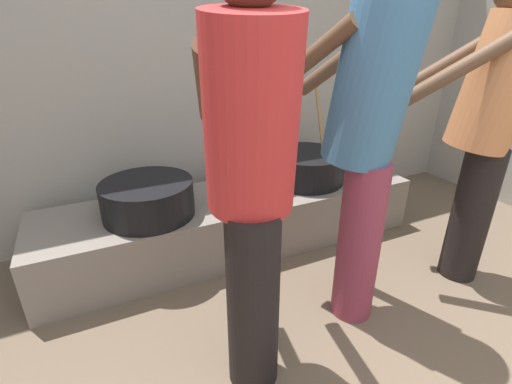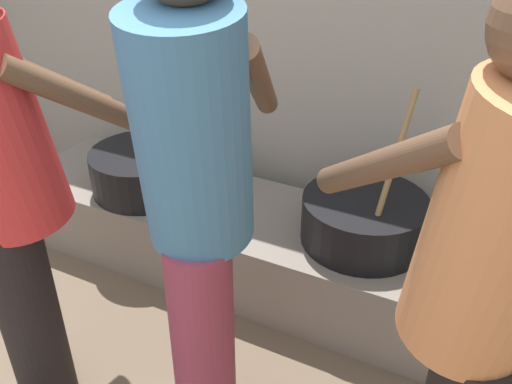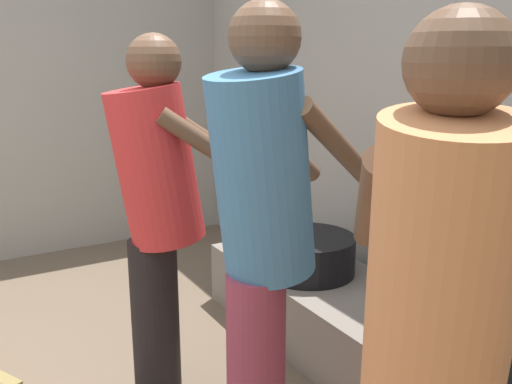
% 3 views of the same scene
% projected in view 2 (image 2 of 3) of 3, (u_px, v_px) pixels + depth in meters
% --- Properties ---
extents(block_enclosure_rear, '(5.22, 0.20, 2.23)m').
position_uv_depth(block_enclosure_rear, '(266.00, 14.00, 2.60)').
color(block_enclosure_rear, '#9E998E').
rests_on(block_enclosure_rear, ground_plane).
extents(hearth_ledge, '(2.39, 0.60, 0.36)m').
position_uv_depth(hearth_ledge, '(248.00, 242.00, 2.61)').
color(hearth_ledge, slate).
rests_on(hearth_ledge, ground_plane).
extents(cooking_pot_main, '(0.52, 0.52, 0.65)m').
position_uv_depth(cooking_pot_main, '(364.00, 219.00, 2.27)').
color(cooking_pot_main, black).
rests_on(cooking_pot_main, hearth_ledge).
extents(cooking_pot_secondary, '(0.51, 0.51, 0.20)m').
position_uv_depth(cooking_pot_secondary, '(144.00, 170.00, 2.65)').
color(cooking_pot_secondary, black).
rests_on(cooking_pot_secondary, hearth_ledge).
extents(cook_in_orange_shirt, '(0.71, 0.67, 1.59)m').
position_uv_depth(cook_in_orange_shirt, '(483.00, 294.00, 1.20)').
color(cook_in_orange_shirt, black).
rests_on(cook_in_orange_shirt, ground_plane).
extents(cook_in_blue_shirt, '(0.52, 0.75, 1.66)m').
position_uv_depth(cook_in_blue_shirt, '(196.00, 192.00, 1.49)').
color(cook_in_blue_shirt, '#8C3347').
rests_on(cook_in_blue_shirt, ground_plane).
extents(cook_in_red_shirt, '(0.51, 0.72, 1.58)m').
position_uv_depth(cook_in_red_shirt, '(5.00, 183.00, 1.64)').
color(cook_in_red_shirt, black).
rests_on(cook_in_red_shirt, ground_plane).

